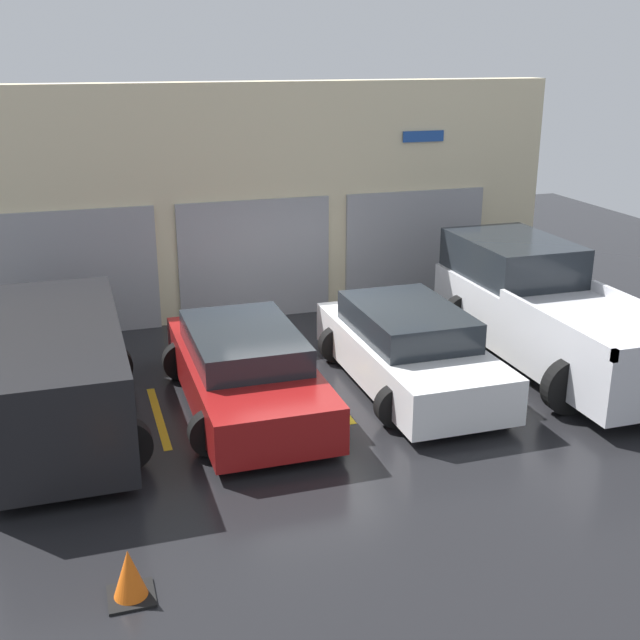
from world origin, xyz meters
name	(u,v)px	position (x,y,z in m)	size (l,w,h in m)	color
ground_plane	(308,368)	(0.00, 0.00, 0.00)	(28.00, 28.00, 0.00)	black
shophouse_building	(259,204)	(-0.01, 3.28, 2.26)	(12.32, 0.68, 4.64)	beige
pickup_truck	(545,311)	(4.04, -0.89, 0.91)	(2.52, 5.51, 1.94)	silver
sedan_white	(408,349)	(1.35, -1.18, 0.62)	(2.18, 4.31, 1.31)	white
sedan_side	(245,370)	(-1.35, -1.18, 0.59)	(2.20, 4.44, 1.23)	maroon
van_right	(58,374)	(-4.04, -1.20, 0.88)	(2.25, 4.63, 1.61)	black
parking_stripe_left	(159,417)	(-2.69, -1.21, 0.00)	(0.12, 2.20, 0.01)	gold
parking_stripe_centre	(330,395)	(0.00, -1.21, 0.00)	(0.12, 2.20, 0.01)	gold
parking_stripe_right	(481,375)	(2.69, -1.21, 0.00)	(0.12, 2.20, 0.01)	gold
parking_stripe_far_right	(616,357)	(5.39, -1.21, 0.00)	(0.12, 2.20, 0.01)	gold
traffic_cone	(129,576)	(-3.46, -5.32, 0.25)	(0.47, 0.47, 0.55)	black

